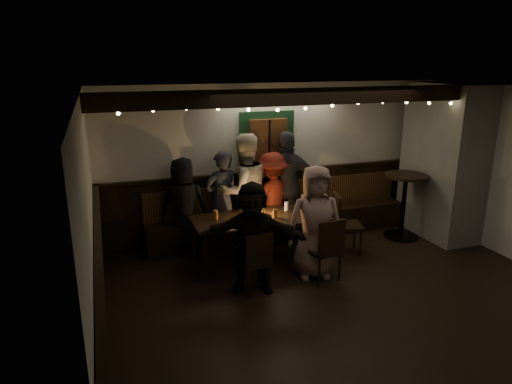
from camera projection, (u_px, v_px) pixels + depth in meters
name	position (u px, v px, depth m)	size (l,w,h in m)	color
room	(364.00, 183.00, 7.23)	(6.02, 5.01, 2.62)	black
dining_table	(260.00, 221.00, 6.77)	(2.01, 0.86, 0.87)	black
chair_near_left	(256.00, 259.00, 5.91)	(0.42, 0.42, 0.84)	black
chair_near_right	(327.00, 246.00, 6.20)	(0.47, 0.47, 0.92)	black
chair_end	(342.00, 220.00, 7.17)	(0.53, 0.53, 0.95)	black
high_top	(404.00, 198.00, 7.73)	(0.70, 0.70, 1.12)	black
person_a	(184.00, 206.00, 7.12)	(0.75, 0.49, 1.53)	black
person_b	(222.00, 200.00, 7.29)	(0.59, 0.38, 1.60)	#2D2D38
person_c	(244.00, 191.00, 7.33)	(0.90, 0.70, 1.86)	#BDB6A0
person_d	(272.00, 198.00, 7.56)	(0.98, 0.57, 1.52)	maroon
person_e	(287.00, 186.00, 7.64)	(1.08, 0.45, 1.84)	#2B2A2F
person_f	(252.00, 238.00, 5.91)	(1.38, 0.44, 1.49)	black
person_g	(315.00, 222.00, 6.31)	(0.78, 0.51, 1.60)	#9E796B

